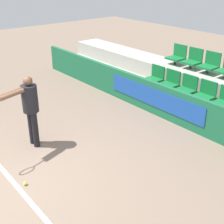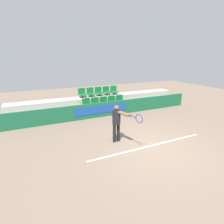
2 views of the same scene
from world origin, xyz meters
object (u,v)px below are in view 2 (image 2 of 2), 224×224
Objects in this scene: tennis_ball at (151,143)px; stadium_chair_3 at (112,101)px; stadium_chair_1 at (96,103)px; stadium_chair_9 at (114,90)px; stadium_chair_0 at (87,104)px; stadium_chair_5 at (82,93)px; stadium_chair_8 at (107,91)px; tennis_player at (118,120)px; stadium_chair_2 at (104,102)px; stadium_chair_7 at (99,92)px; stadium_chair_4 at (120,100)px; stadium_chair_6 at (91,93)px.

stadium_chair_3 is at bearing 84.94° from tennis_ball.
stadium_chair_1 is 1.98m from stadium_chair_9.
stadium_chair_9 reaches higher than stadium_chair_1.
stadium_chair_0 is 1.69m from stadium_chair_3.
stadium_chair_5 is 1.00× the size of stadium_chair_9.
tennis_ball is (-0.98, -5.57, -1.15)m from stadium_chair_9.
stadium_chair_8 is 0.36× the size of tennis_player.
stadium_chair_0 is 1.13m from stadium_chair_2.
stadium_chair_5 is 8.56× the size of tennis_ball.
tennis_player is at bearing -96.56° from stadium_chair_1.
stadium_chair_8 reaches higher than stadium_chair_1.
stadium_chair_2 is 1.00× the size of stadium_chair_5.
stadium_chair_1 is at bearing -140.99° from stadium_chair_8.
stadium_chair_7 is at bearing 39.01° from stadium_chair_0.
stadium_chair_8 is (1.69, 0.91, 0.46)m from stadium_chair_0.
stadium_chair_4 is 1.00× the size of stadium_chair_6.
stadium_chair_0 is 1.17m from stadium_chair_6.
stadium_chair_0 and stadium_chair_3 have the same top height.
stadium_chair_6 and stadium_chair_8 have the same top height.
stadium_chair_0 is at bearing 75.64° from tennis_player.
stadium_chair_9 is 8.56× the size of tennis_ball.
stadium_chair_4 is at bearing 45.37° from tennis_player.
stadium_chair_0 is at bearing 180.00° from stadium_chair_1.
stadium_chair_5 is 2.25m from stadium_chair_9.
tennis_player is 23.88× the size of tennis_ball.
stadium_chair_0 is 1.52m from stadium_chair_7.
stadium_chair_9 is (0.00, 0.91, 0.46)m from stadium_chair_4.
stadium_chair_0 is at bearing -151.63° from stadium_chair_8.
stadium_chair_6 is 5.73m from tennis_ball.
stadium_chair_1 is at bearing -151.63° from stadium_chair_9.
stadium_chair_4 is (1.69, 0.00, 0.00)m from stadium_chair_1.
stadium_chair_0 is at bearing -157.95° from stadium_chair_9.
stadium_chair_3 is at bearing 180.00° from stadium_chair_4.
stadium_chair_2 is 8.56× the size of tennis_ball.
stadium_chair_0 is 1.00× the size of stadium_chair_6.
tennis_ball is (1.28, -5.57, -1.15)m from stadium_chair_5.
stadium_chair_7 and stadium_chair_9 have the same top height.
stadium_chair_6 is 1.00× the size of stadium_chair_8.
tennis_player is (-1.02, -4.84, -0.21)m from stadium_chair_7.
stadium_chair_2 is 1.00× the size of stadium_chair_7.
stadium_chair_5 is 4.84m from tennis_player.
tennis_player is (-1.58, -4.84, -0.21)m from stadium_chair_8.
tennis_ball is (0.15, -5.57, -1.15)m from stadium_chair_7.
stadium_chair_2 is 1.52m from stadium_chair_5.
stadium_chair_5 and stadium_chair_7 have the same top height.
stadium_chair_2 and stadium_chair_3 have the same top height.
stadium_chair_7 is (0.56, 0.00, 0.00)m from stadium_chair_6.
stadium_chair_9 is (2.25, 0.00, 0.00)m from stadium_chair_5.
tennis_player is at bearing -88.67° from stadium_chair_5.
stadium_chair_2 is at bearing 180.00° from stadium_chair_3.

